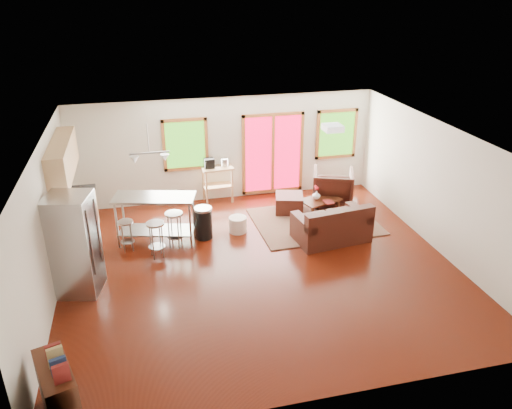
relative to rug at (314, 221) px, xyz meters
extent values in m
cube|color=#330C04|center=(-1.71, -1.60, -0.02)|extent=(7.50, 7.00, 0.02)
cube|color=silver|center=(-1.71, -1.60, 2.60)|extent=(7.50, 7.00, 0.02)
cube|color=beige|center=(-1.71, 1.91, 1.29)|extent=(7.50, 0.02, 2.60)
cube|color=beige|center=(-5.47, -1.60, 1.29)|extent=(0.02, 7.00, 2.60)
cube|color=beige|center=(2.05, -1.60, 1.29)|extent=(0.02, 7.00, 2.60)
cube|color=beige|center=(-1.71, -5.11, 1.29)|extent=(7.50, 0.02, 2.60)
cube|color=#245610|center=(-2.71, 1.86, 1.49)|extent=(0.94, 0.02, 1.14)
cube|color=brown|center=(-2.71, 1.86, 2.10)|extent=(1.10, 0.05, 0.08)
cube|color=brown|center=(-2.71, 1.86, 0.88)|extent=(1.10, 0.05, 0.08)
cube|color=brown|center=(-3.22, 1.86, 1.49)|extent=(0.08, 0.05, 1.30)
cube|color=brown|center=(-2.20, 1.86, 1.49)|extent=(0.08, 0.05, 1.30)
cube|color=#B20629|center=(-0.51, 1.86, 1.09)|extent=(1.44, 0.02, 1.94)
cube|color=brown|center=(-0.51, 1.86, 2.10)|extent=(1.60, 0.05, 0.08)
cube|color=brown|center=(-0.51, 1.86, 0.08)|extent=(1.60, 0.05, 0.08)
cube|color=brown|center=(-1.27, 1.86, 1.09)|extent=(0.08, 0.05, 2.10)
cube|color=brown|center=(0.25, 1.86, 1.09)|extent=(0.08, 0.05, 2.10)
cube|color=brown|center=(-0.51, 1.86, 1.09)|extent=(0.08, 0.05, 1.94)
cube|color=#245610|center=(1.19, 1.86, 1.49)|extent=(0.94, 0.02, 1.14)
cube|color=brown|center=(1.19, 1.86, 2.10)|extent=(1.10, 0.05, 0.08)
cube|color=brown|center=(1.19, 1.86, 0.88)|extent=(1.10, 0.05, 0.08)
cube|color=brown|center=(0.68, 1.86, 1.49)|extent=(0.08, 0.05, 1.30)
cube|color=brown|center=(1.70, 1.86, 1.49)|extent=(0.08, 0.05, 1.30)
cube|color=#4A5938|center=(0.00, 0.00, 0.00)|extent=(2.81, 2.20, 0.03)
cube|color=black|center=(0.05, -0.87, 0.20)|extent=(1.66, 1.08, 0.44)
cube|color=black|center=(0.10, -1.21, 0.62)|extent=(1.57, 0.41, 0.39)
cube|color=black|center=(-0.61, -0.96, 0.51)|extent=(0.32, 0.90, 0.17)
cube|color=black|center=(0.72, -0.78, 0.51)|extent=(0.32, 0.90, 0.17)
cube|color=black|center=(-0.29, -0.86, 0.48)|extent=(0.71, 0.65, 0.12)
cube|color=black|center=(0.39, -0.77, 0.48)|extent=(0.71, 0.65, 0.12)
cube|color=#33160B|center=(0.28, 0.41, 0.34)|extent=(1.06, 0.83, 0.04)
cube|color=#33160B|center=(-0.03, 0.09, 0.15)|extent=(0.07, 0.07, 0.34)
cube|color=#33160B|center=(0.71, 0.33, 0.15)|extent=(0.07, 0.07, 0.34)
cube|color=#33160B|center=(-0.16, 0.48, 0.15)|extent=(0.07, 0.07, 0.34)
cube|color=#33160B|center=(0.59, 0.73, 0.15)|extent=(0.07, 0.07, 0.34)
imported|color=black|center=(0.77, 0.88, 0.48)|extent=(1.22, 1.18, 0.99)
cube|color=black|center=(-0.42, 0.68, 0.20)|extent=(0.80, 0.80, 0.43)
cylinder|color=beige|center=(-1.83, -0.05, 0.16)|extent=(0.51, 0.51, 0.35)
imported|color=silver|center=(0.17, 0.40, 0.48)|extent=(0.24, 0.25, 0.19)
sphere|color=#A91019|center=(0.19, 0.43, 0.64)|extent=(0.09, 0.09, 0.07)
sphere|color=#A91019|center=(0.14, 0.37, 0.66)|extent=(0.09, 0.09, 0.07)
sphere|color=#A91019|center=(0.15, 0.44, 0.68)|extent=(0.09, 0.09, 0.07)
imported|color=maroon|center=(0.27, 0.11, 0.52)|extent=(0.20, 0.05, 0.26)
cube|color=tan|center=(-5.16, 0.10, 0.44)|extent=(0.60, 2.20, 0.90)
cube|color=black|center=(-5.16, 0.10, 0.91)|extent=(0.64, 2.24, 0.04)
cube|color=tan|center=(-5.28, 0.10, 1.94)|extent=(0.36, 2.20, 0.70)
cylinder|color=#B7BABC|center=(-5.16, -0.40, 1.02)|extent=(0.12, 0.12, 0.18)
cube|color=black|center=(-5.16, 0.50, 1.03)|extent=(0.22, 0.18, 0.20)
cube|color=#B7BABC|center=(-5.06, -1.63, 0.91)|extent=(0.89, 0.87, 1.86)
cube|color=gray|center=(-4.71, -1.71, 0.91)|extent=(0.17, 0.67, 1.81)
cylinder|color=gray|center=(-4.74, -1.94, 1.07)|extent=(0.03, 0.03, 1.24)
cylinder|color=gray|center=(-4.64, -1.49, 1.07)|extent=(0.03, 0.03, 1.24)
cube|color=#B7BABC|center=(-3.60, -0.12, 1.03)|extent=(1.79, 1.07, 0.04)
cube|color=gray|center=(-3.60, -0.12, 0.27)|extent=(1.66, 0.95, 0.03)
cylinder|color=gray|center=(-4.40, -0.18, 0.49)|extent=(0.05, 0.05, 1.02)
cylinder|color=gray|center=(-2.93, -0.56, 0.49)|extent=(0.05, 0.05, 1.02)
cylinder|color=gray|center=(-4.27, 0.32, 0.49)|extent=(0.05, 0.05, 1.02)
cylinder|color=gray|center=(-2.80, -0.06, 0.49)|extent=(0.05, 0.05, 1.02)
imported|color=silver|center=(-3.02, -0.24, 0.99)|extent=(0.14, 0.12, 0.11)
cylinder|color=#B7BABC|center=(-4.22, -0.34, 0.64)|extent=(0.36, 0.36, 0.04)
cylinder|color=gray|center=(-4.15, -0.24, 0.30)|extent=(0.03, 0.03, 0.63)
cylinder|color=gray|center=(-4.32, -0.27, 0.30)|extent=(0.03, 0.03, 0.63)
cylinder|color=gray|center=(-4.29, -0.44, 0.30)|extent=(0.03, 0.03, 0.63)
cylinder|color=gray|center=(-4.12, -0.41, 0.30)|extent=(0.03, 0.03, 0.63)
cylinder|color=gray|center=(-4.22, -0.34, 0.19)|extent=(0.33, 0.33, 0.01)
cylinder|color=#B7BABC|center=(-3.64, -0.76, 0.73)|extent=(0.43, 0.43, 0.04)
cylinder|color=gray|center=(-3.56, -0.64, 0.35)|extent=(0.03, 0.03, 0.73)
cylinder|color=gray|center=(-3.75, -0.68, 0.35)|extent=(0.03, 0.03, 0.73)
cylinder|color=gray|center=(-3.72, -0.87, 0.35)|extent=(0.03, 0.03, 0.73)
cylinder|color=gray|center=(-3.52, -0.83, 0.35)|extent=(0.03, 0.03, 0.73)
cylinder|color=gray|center=(-3.64, -0.76, 0.22)|extent=(0.39, 0.39, 0.02)
cylinder|color=#B7BABC|center=(-3.24, -0.41, 0.74)|extent=(0.47, 0.47, 0.04)
cylinder|color=gray|center=(-3.11, -0.35, 0.35)|extent=(0.03, 0.03, 0.74)
cylinder|color=gray|center=(-3.30, -0.28, 0.35)|extent=(0.03, 0.03, 0.74)
cylinder|color=gray|center=(-3.37, -0.46, 0.35)|extent=(0.03, 0.03, 0.74)
cylinder|color=gray|center=(-3.18, -0.53, 0.35)|extent=(0.03, 0.03, 0.74)
cylinder|color=gray|center=(-3.24, -0.41, 0.22)|extent=(0.43, 0.43, 0.02)
cylinder|color=black|center=(-2.61, -0.15, 0.32)|extent=(0.47, 0.47, 0.66)
cylinder|color=#B7BABC|center=(-2.61, -0.15, 0.67)|extent=(0.49, 0.49, 0.06)
cube|color=tan|center=(-1.98, 1.71, 0.88)|extent=(0.79, 0.53, 0.04)
cube|color=tan|center=(-1.98, 1.71, 0.42)|extent=(0.74, 0.50, 0.03)
cube|color=tan|center=(-2.29, 1.50, 0.44)|extent=(0.05, 0.05, 0.91)
cube|color=tan|center=(-1.64, 1.54, 0.44)|extent=(0.05, 0.05, 0.91)
cube|color=tan|center=(-2.32, 1.89, 0.44)|extent=(0.05, 0.05, 0.91)
cube|color=tan|center=(-1.67, 1.92, 0.44)|extent=(0.05, 0.05, 0.91)
cube|color=black|center=(-2.17, 1.70, 1.03)|extent=(0.25, 0.23, 0.24)
cylinder|color=#B7BABC|center=(-1.79, 1.72, 1.00)|extent=(0.18, 0.18, 0.19)
cube|color=#33160B|center=(-5.06, -4.62, 0.41)|extent=(0.64, 1.01, 0.84)
cube|color=maroon|center=(-4.92, -4.91, 0.95)|extent=(0.20, 0.11, 0.25)
cube|color=navy|center=(-4.96, -4.76, 0.94)|extent=(0.20, 0.11, 0.23)
cube|color=#9E844E|center=(-5.01, -4.61, 0.96)|extent=(0.20, 0.11, 0.27)
cube|color=maroon|center=(-5.06, -4.46, 0.93)|extent=(0.20, 0.11, 0.21)
cube|color=white|center=(-0.11, -1.00, 2.52)|extent=(0.35, 0.35, 0.12)
cylinder|color=gray|center=(-3.61, -0.10, 2.29)|extent=(0.02, 0.02, 0.60)
cube|color=gray|center=(-3.61, -0.10, 1.99)|extent=(0.80, 0.04, 0.03)
cone|color=#B7BABC|center=(-3.91, -0.10, 1.87)|extent=(0.18, 0.18, 0.14)
cone|color=#B7BABC|center=(-3.31, -0.10, 1.87)|extent=(0.18, 0.18, 0.14)
camera|label=1|loc=(-3.75, -9.79, 5.15)|focal=35.00mm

